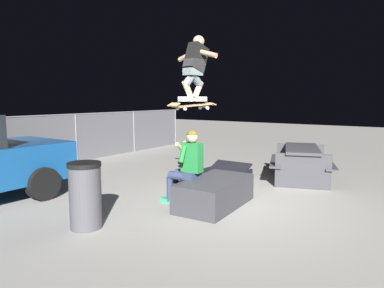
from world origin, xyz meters
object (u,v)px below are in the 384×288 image
skater_airborne (195,65)px  trash_bin (85,195)px  ledge_box_main (215,193)px  person_sitting_on_ledge (187,164)px  kicker_ramp (224,176)px  picnic_table_back (301,158)px  skateboard (193,106)px

skater_airborne → trash_bin: bearing=164.2°
ledge_box_main → person_sitting_on_ledge: size_ratio=1.18×
kicker_ramp → trash_bin: 3.79m
ledge_box_main → picnic_table_back: (2.74, -0.64, 0.27)m
ledge_box_main → skater_airborne: bearing=81.5°
kicker_ramp → picnic_table_back: (0.86, -1.50, 0.43)m
trash_bin → picnic_table_back: bearing=-19.6°
ledge_box_main → skateboard: (0.01, 0.46, 1.47)m
kicker_ramp → picnic_table_back: picnic_table_back is taller
ledge_box_main → trash_bin: (-1.90, 1.01, 0.24)m
person_sitting_on_ledge → skateboard: bearing=2.6°
kicker_ramp → skateboard: bearing=-168.1°
ledge_box_main → picnic_table_back: picnic_table_back is taller
person_sitting_on_ledge → skateboard: (0.20, 0.01, 0.99)m
skateboard → skater_airborne: (0.06, -0.01, 0.69)m
person_sitting_on_ledge → skateboard: size_ratio=1.25×
skateboard → trash_bin: 2.34m
kicker_ramp → ledge_box_main: bearing=-155.6°
skater_airborne → person_sitting_on_ledge: bearing=179.7°
skateboard → picnic_table_back: size_ratio=0.51×
trash_bin → person_sitting_on_ledge: bearing=-18.0°
trash_bin → ledge_box_main: bearing=-27.9°
skateboard → picnic_table_back: skateboard is taller
skateboard → trash_bin: bearing=164.0°
skateboard → ledge_box_main: bearing=-91.4°
picnic_table_back → skater_airborne: bearing=157.8°
person_sitting_on_ledge → ledge_box_main: bearing=-67.1°
skateboard → kicker_ramp: skateboard is taller
picnic_table_back → trash_bin: trash_bin is taller
skater_airborne → trash_bin: 2.80m
picnic_table_back → trash_bin: size_ratio=2.16×
skateboard → picnic_table_back: 3.18m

